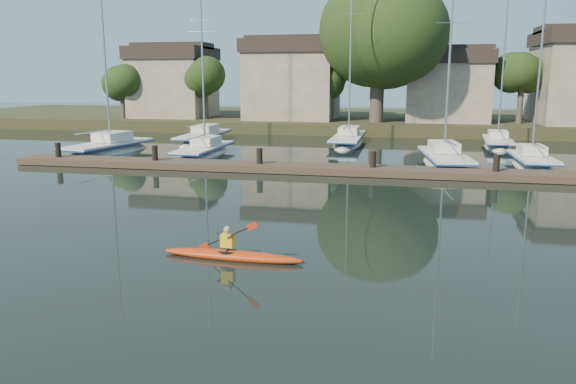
% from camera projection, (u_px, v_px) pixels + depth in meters
% --- Properties ---
extents(ground, '(160.00, 160.00, 0.00)m').
position_uv_depth(ground, '(237.00, 253.00, 16.03)').
color(ground, black).
rests_on(ground, ground).
extents(kayak, '(4.08, 0.94, 1.30)m').
position_uv_depth(kayak, '(232.00, 253.00, 15.52)').
color(kayak, '#B4340D').
rests_on(kayak, ground).
extents(dock, '(34.00, 2.00, 1.80)m').
position_uv_depth(dock, '(315.00, 169.00, 29.40)').
color(dock, '#49392A').
rests_on(dock, ground).
extents(sailboat_0, '(3.90, 8.68, 13.31)m').
position_uv_depth(sailboat_0, '(109.00, 156.00, 36.91)').
color(sailboat_0, silver).
rests_on(sailboat_0, ground).
extents(sailboat_1, '(2.06, 8.10, 13.21)m').
position_uv_depth(sailboat_1, '(204.00, 158.00, 35.89)').
color(sailboat_1, silver).
rests_on(sailboat_1, ground).
extents(sailboat_3, '(3.21, 8.64, 13.59)m').
position_uv_depth(sailboat_3, '(444.00, 168.00, 32.08)').
color(sailboat_3, silver).
rests_on(sailboat_3, ground).
extents(sailboat_4, '(2.04, 6.66, 11.30)m').
position_uv_depth(sailboat_4, '(531.00, 169.00, 31.61)').
color(sailboat_4, silver).
rests_on(sailboat_4, ground).
extents(sailboat_5, '(2.32, 9.44, 15.58)m').
position_uv_depth(sailboat_5, '(204.00, 144.00, 43.38)').
color(sailboat_5, silver).
rests_on(sailboat_5, ground).
extents(sailboat_6, '(2.12, 10.07, 16.00)m').
position_uv_depth(sailboat_6, '(348.00, 146.00, 42.10)').
color(sailboat_6, silver).
rests_on(sailboat_6, ground).
extents(sailboat_7, '(2.48, 7.51, 11.91)m').
position_uv_depth(sailboat_7, '(497.00, 149.00, 40.34)').
color(sailboat_7, silver).
rests_on(sailboat_7, ground).
extents(shore, '(90.00, 25.25, 12.75)m').
position_uv_depth(shore, '(376.00, 94.00, 53.65)').
color(shore, '#2A371B').
rests_on(shore, ground).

